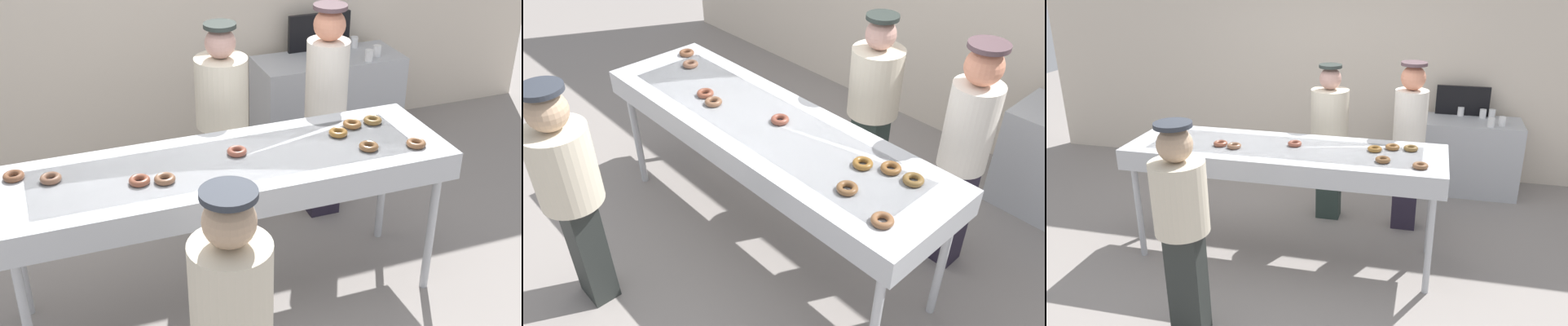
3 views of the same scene
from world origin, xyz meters
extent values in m
plane|color=gray|center=(0.00, 0.00, 0.00)|extent=(16.00, 16.00, 0.00)
cube|color=#B7BABF|center=(0.00, 0.00, 0.96)|extent=(2.75, 0.81, 0.18)
cube|color=slate|center=(0.00, 0.00, 1.01)|extent=(2.34, 0.57, 0.08)
cylinder|color=#B7BABF|center=(-1.28, -0.32, 0.44)|extent=(0.06, 0.06, 0.87)
cylinder|color=#B7BABF|center=(1.28, -0.32, 0.44)|extent=(0.06, 0.06, 0.87)
cylinder|color=#B7BABF|center=(-1.28, 0.32, 0.44)|extent=(0.06, 0.06, 0.87)
cylinder|color=#B7BABF|center=(1.28, 0.32, 0.44)|extent=(0.06, 0.06, 0.87)
torus|color=brown|center=(0.08, 0.07, 1.07)|extent=(0.13, 0.13, 0.04)
torus|color=brown|center=(0.86, -0.15, 1.07)|extent=(0.17, 0.17, 0.04)
torus|color=brown|center=(-0.55, -0.08, 1.07)|extent=(0.15, 0.15, 0.04)
torus|color=brown|center=(1.16, -0.22, 1.07)|extent=(0.17, 0.17, 0.04)
torus|color=brown|center=(0.91, 0.17, 1.07)|extent=(0.16, 0.16, 0.04)
torus|color=brown|center=(1.06, 0.18, 1.07)|extent=(0.15, 0.15, 0.04)
torus|color=brown|center=(-1.02, 0.12, 1.07)|extent=(0.14, 0.14, 0.04)
torus|color=brown|center=(0.77, 0.09, 1.07)|extent=(0.17, 0.17, 0.04)
torus|color=brown|center=(-0.42, -0.11, 1.07)|extent=(0.17, 0.17, 0.04)
torus|color=brown|center=(-1.22, 0.21, 1.07)|extent=(0.17, 0.17, 0.04)
cube|color=#293833|center=(0.23, 0.86, 0.43)|extent=(0.24, 0.18, 0.87)
cylinder|color=beige|center=(0.23, 0.86, 1.12)|extent=(0.38, 0.38, 0.51)
sphere|color=tan|center=(0.23, 0.86, 1.48)|extent=(0.22, 0.22, 0.22)
cylinder|color=#272E2B|center=(0.23, 0.86, 1.61)|extent=(0.23, 0.23, 0.03)
cube|color=#261F30|center=(1.02, 0.81, 0.42)|extent=(0.24, 0.18, 0.83)
cylinder|color=silver|center=(1.02, 0.81, 1.13)|extent=(0.31, 0.31, 0.59)
sphere|color=tan|center=(1.02, 0.81, 1.54)|extent=(0.23, 0.23, 0.23)
cylinder|color=#503B41|center=(1.02, 0.81, 1.67)|extent=(0.24, 0.24, 0.03)
cylinder|color=beige|center=(-0.38, -1.21, 1.08)|extent=(0.37, 0.37, 0.51)
sphere|color=tan|center=(-0.38, -1.21, 1.45)|extent=(0.24, 0.24, 0.24)
cylinder|color=#2B3038|center=(-0.38, -1.21, 1.59)|extent=(0.25, 0.25, 0.03)
cube|color=#B7BABF|center=(1.56, 1.91, 0.43)|extent=(1.34, 0.56, 0.86)
cylinder|color=white|center=(1.90, 2.08, 0.91)|extent=(0.07, 0.07, 0.10)
cylinder|color=white|center=(1.86, 1.70, 0.91)|extent=(0.07, 0.07, 0.10)
cylinder|color=white|center=(1.99, 1.79, 0.91)|extent=(0.07, 0.07, 0.10)
cylinder|color=white|center=(1.80, 2.06, 0.91)|extent=(0.07, 0.07, 0.10)
cylinder|color=white|center=(1.55, 2.10, 0.91)|extent=(0.07, 0.07, 0.10)
cube|color=black|center=(1.56, 2.14, 1.03)|extent=(0.61, 0.04, 0.34)
camera|label=1|loc=(-1.09, -3.53, 3.04)|focal=48.22mm
camera|label=2|loc=(2.29, -1.96, 2.90)|focal=36.49mm
camera|label=3|loc=(1.18, -4.08, 2.54)|focal=35.97mm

